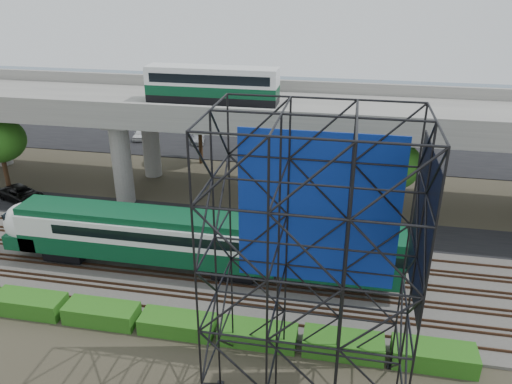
# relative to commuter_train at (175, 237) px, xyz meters

# --- Properties ---
(ground) EXTENTS (140.00, 140.00, 0.00)m
(ground) POSITION_rel_commuter_train_xyz_m (1.24, -2.00, -2.88)
(ground) COLOR #474233
(ground) RESTS_ON ground
(ballast_bed) EXTENTS (90.00, 12.00, 0.20)m
(ballast_bed) POSITION_rel_commuter_train_xyz_m (1.24, 0.00, -2.78)
(ballast_bed) COLOR slate
(ballast_bed) RESTS_ON ground
(service_road) EXTENTS (90.00, 5.00, 0.08)m
(service_road) POSITION_rel_commuter_train_xyz_m (1.24, 8.50, -2.84)
(service_road) COLOR black
(service_road) RESTS_ON ground
(parking_lot) EXTENTS (90.00, 18.00, 0.08)m
(parking_lot) POSITION_rel_commuter_train_xyz_m (1.24, 32.00, -2.84)
(parking_lot) COLOR black
(parking_lot) RESTS_ON ground
(harbor_water) EXTENTS (140.00, 40.00, 0.03)m
(harbor_water) POSITION_rel_commuter_train_xyz_m (1.24, 54.00, -2.87)
(harbor_water) COLOR #446070
(harbor_water) RESTS_ON ground
(rail_tracks) EXTENTS (90.00, 9.52, 0.16)m
(rail_tracks) POSITION_rel_commuter_train_xyz_m (1.24, -0.00, -2.60)
(rail_tracks) COLOR #472D1E
(rail_tracks) RESTS_ON ballast_bed
(commuter_train) EXTENTS (29.30, 3.06, 4.30)m
(commuter_train) POSITION_rel_commuter_train_xyz_m (0.00, 0.00, 0.00)
(commuter_train) COLOR black
(commuter_train) RESTS_ON rail_tracks
(overpass) EXTENTS (80.00, 12.00, 12.40)m
(overpass) POSITION_rel_commuter_train_xyz_m (1.09, 14.00, 5.33)
(overpass) COLOR #9E9B93
(overpass) RESTS_ON ground
(scaffold_tower) EXTENTS (9.36, 6.36, 15.00)m
(scaffold_tower) POSITION_rel_commuter_train_xyz_m (10.40, -9.98, 4.59)
(scaffold_tower) COLOR black
(scaffold_tower) RESTS_ON ground
(hedge_strip) EXTENTS (34.60, 1.80, 1.20)m
(hedge_strip) POSITION_rel_commuter_train_xyz_m (2.24, -6.30, -2.32)
(hedge_strip) COLOR #225D15
(hedge_strip) RESTS_ON ground
(trees) EXTENTS (40.94, 16.94, 7.69)m
(trees) POSITION_rel_commuter_train_xyz_m (-3.43, 14.17, 2.69)
(trees) COLOR #382314
(trees) RESTS_ON ground
(suv) EXTENTS (5.54, 4.10, 1.40)m
(suv) POSITION_rel_commuter_train_xyz_m (-18.45, 8.71, -2.10)
(suv) COLOR black
(suv) RESTS_ON service_road
(parked_cars) EXTENTS (35.06, 9.53, 1.32)m
(parked_cars) POSITION_rel_commuter_train_xyz_m (1.06, 31.82, -2.20)
(parked_cars) COLOR white
(parked_cars) RESTS_ON parking_lot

